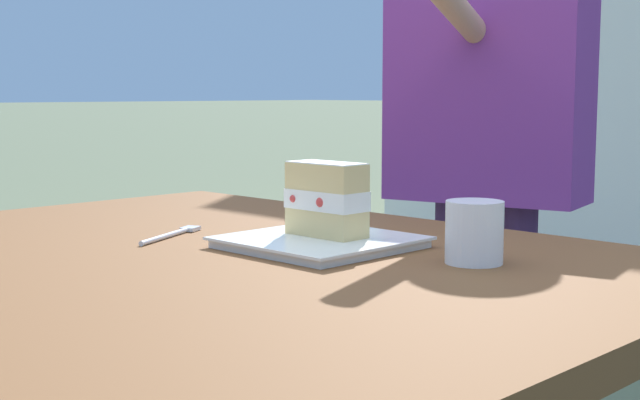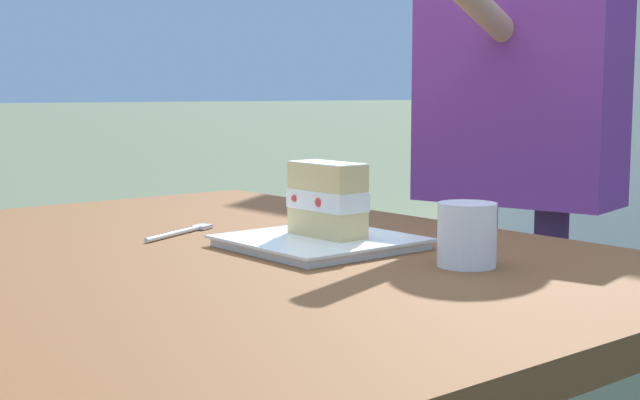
# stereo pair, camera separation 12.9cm
# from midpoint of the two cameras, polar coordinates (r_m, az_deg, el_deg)

# --- Properties ---
(patio_table) EXTENTS (1.27, 0.98, 0.75)m
(patio_table) POSITION_cam_midpoint_polar(r_m,az_deg,el_deg) (1.30, -10.26, -7.78)
(patio_table) COLOR brown
(patio_table) RESTS_ON ground
(dessert_plate) EXTENTS (0.24, 0.24, 0.02)m
(dessert_plate) POSITION_cam_midpoint_polar(r_m,az_deg,el_deg) (1.30, -2.85, -2.74)
(dessert_plate) COLOR white
(dessert_plate) RESTS_ON patio_table
(cake_slice) EXTENTS (0.12, 0.07, 0.11)m
(cake_slice) POSITION_cam_midpoint_polar(r_m,az_deg,el_deg) (1.30, -2.41, 0.04)
(cake_slice) COLOR #E0C17A
(cake_slice) RESTS_ON dessert_plate
(dessert_fork) EXTENTS (0.09, 0.16, 0.01)m
(dessert_fork) POSITION_cam_midpoint_polar(r_m,az_deg,el_deg) (1.43, -11.96, -2.16)
(dessert_fork) COLOR silver
(dessert_fork) RESTS_ON patio_table
(coffee_cup) EXTENTS (0.08, 0.08, 0.08)m
(coffee_cup) POSITION_cam_midpoint_polar(r_m,az_deg,el_deg) (1.18, 6.82, -2.03)
(coffee_cup) COLOR white
(coffee_cup) RESTS_ON patio_table
(diner_person) EXTENTS (0.43, 0.55, 1.48)m
(diner_person) POSITION_cam_midpoint_polar(r_m,az_deg,el_deg) (1.86, 8.76, 7.27)
(diner_person) COLOR #452855
(diner_person) RESTS_ON ground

